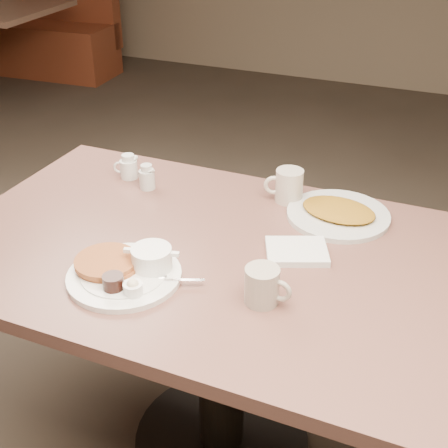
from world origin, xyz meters
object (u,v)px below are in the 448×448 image
at_px(creamer_right, 147,178).
at_px(booth_back_left, 38,28).
at_px(diner_table, 221,302).
at_px(coffee_mug_far, 288,186).
at_px(main_plate, 127,269).
at_px(coffee_mug_near, 263,285).
at_px(creamer_left, 128,167).
at_px(hash_plate, 338,213).

height_order(creamer_right, booth_back_left, booth_back_left).
xyz_separation_m(diner_table, coffee_mug_far, (0.08, 0.33, 0.22)).
bearing_deg(main_plate, creamer_right, 113.41).
bearing_deg(coffee_mug_near, creamer_left, 144.32).
xyz_separation_m(coffee_mug_far, hash_plate, (0.17, -0.04, -0.04)).
height_order(main_plate, creamer_right, creamer_right).
xyz_separation_m(hash_plate, booth_back_left, (-3.38, 2.89, -0.35)).
height_order(diner_table, creamer_right, creamer_right).
bearing_deg(coffee_mug_near, coffee_mug_far, 101.20).
bearing_deg(hash_plate, creamer_left, -179.30).
distance_m(coffee_mug_near, creamer_right, 0.67).
distance_m(coffee_mug_near, creamer_left, 0.77).
distance_m(diner_table, coffee_mug_far, 0.41).
bearing_deg(booth_back_left, coffee_mug_near, -45.27).
height_order(main_plate, coffee_mug_far, coffee_mug_far).
relative_size(coffee_mug_far, creamer_left, 1.57).
xyz_separation_m(diner_table, main_plate, (-0.17, -0.20, 0.19)).
relative_size(main_plate, coffee_mug_near, 3.13).
relative_size(coffee_mug_far, booth_back_left, 0.08).
distance_m(creamer_left, hash_plate, 0.69).
xyz_separation_m(diner_table, coffee_mug_near, (0.17, -0.16, 0.22)).
relative_size(hash_plate, booth_back_left, 0.21).
distance_m(creamer_left, creamer_right, 0.10).
bearing_deg(diner_table, main_plate, -129.87).
relative_size(coffee_mug_near, hash_plate, 0.34).
xyz_separation_m(main_plate, creamer_left, (-0.28, 0.48, 0.01)).
relative_size(creamer_left, booth_back_left, 0.05).
height_order(main_plate, hash_plate, main_plate).
xyz_separation_m(coffee_mug_near, booth_back_left, (-3.32, 3.35, -0.39)).
height_order(creamer_right, hash_plate, creamer_right).
distance_m(diner_table, hash_plate, 0.42).
relative_size(coffee_mug_near, booth_back_left, 0.07).
xyz_separation_m(main_plate, hash_plate, (0.41, 0.49, -0.01)).
relative_size(coffee_mug_near, creamer_right, 1.47).
xyz_separation_m(diner_table, creamer_right, (-0.36, 0.24, 0.21)).
bearing_deg(coffee_mug_far, booth_back_left, 138.46).
distance_m(diner_table, coffee_mug_near, 0.32).
xyz_separation_m(diner_table, hash_plate, (0.24, 0.29, 0.18)).
bearing_deg(coffee_mug_far, coffee_mug_near, -78.80).
relative_size(creamer_right, booth_back_left, 0.05).
bearing_deg(coffee_mug_far, creamer_right, -167.84).
xyz_separation_m(creamer_right, hash_plate, (0.60, 0.05, -0.02)).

